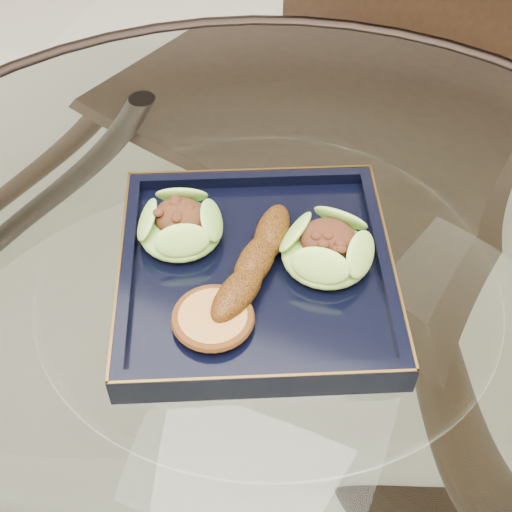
% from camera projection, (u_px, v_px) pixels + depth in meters
% --- Properties ---
extents(dining_table, '(1.13, 1.13, 0.77)m').
position_uv_depth(dining_table, '(266.00, 402.00, 0.82)').
color(dining_table, white).
rests_on(dining_table, ground).
extents(dining_chair, '(0.58, 0.58, 1.08)m').
position_uv_depth(dining_chair, '(349.00, 113.00, 1.17)').
color(dining_chair, black).
rests_on(dining_chair, ground).
extents(navy_plate, '(0.36, 0.36, 0.02)m').
position_uv_depth(navy_plate, '(256.00, 276.00, 0.72)').
color(navy_plate, black).
rests_on(navy_plate, dining_table).
extents(lettuce_wrap_left, '(0.09, 0.09, 0.03)m').
position_uv_depth(lettuce_wrap_left, '(180.00, 227.00, 0.73)').
color(lettuce_wrap_left, '#609F2E').
rests_on(lettuce_wrap_left, navy_plate).
extents(lettuce_wrap_right, '(0.12, 0.12, 0.03)m').
position_uv_depth(lettuce_wrap_right, '(327.00, 250.00, 0.71)').
color(lettuce_wrap_right, '#6CA931').
rests_on(lettuce_wrap_right, navy_plate).
extents(roasted_plantain, '(0.04, 0.16, 0.03)m').
position_uv_depth(roasted_plantain, '(255.00, 261.00, 0.70)').
color(roasted_plantain, '#61330A').
rests_on(roasted_plantain, navy_plate).
extents(crumb_patty, '(0.08, 0.08, 0.01)m').
position_uv_depth(crumb_patty, '(213.00, 319.00, 0.66)').
color(crumb_patty, '#B77F3D').
rests_on(crumb_patty, navy_plate).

